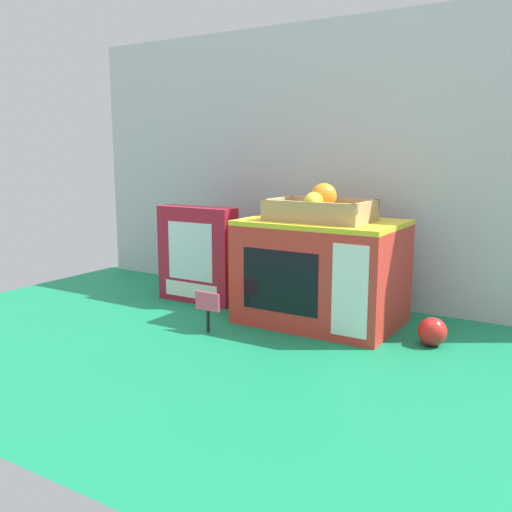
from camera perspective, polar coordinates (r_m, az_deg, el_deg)
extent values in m
plane|color=#147A4C|center=(1.55, 1.89, -5.84)|extent=(1.70, 1.70, 0.00)
cube|color=#B7BABF|center=(1.69, 5.94, 9.21)|extent=(1.61, 0.03, 0.80)
cube|color=red|center=(1.46, 6.67, -1.77)|extent=(0.39, 0.27, 0.25)
cube|color=yellow|center=(1.44, 6.78, 3.40)|extent=(0.39, 0.27, 0.01)
cube|color=black|center=(1.36, 2.43, -2.58)|extent=(0.20, 0.01, 0.15)
cube|color=white|center=(1.29, 9.47, -3.50)|extent=(0.09, 0.01, 0.21)
cube|color=tan|center=(1.42, 6.49, 4.13)|extent=(0.25, 0.16, 0.03)
cube|color=tan|center=(1.35, 5.18, 4.97)|extent=(0.25, 0.01, 0.02)
cube|color=tan|center=(1.48, 7.72, 5.39)|extent=(0.25, 0.01, 0.02)
cube|color=tan|center=(1.47, 2.29, 5.44)|extent=(0.01, 0.16, 0.02)
cube|color=tan|center=(1.37, 11.04, 4.89)|extent=(0.01, 0.16, 0.02)
ellipsoid|color=yellow|center=(1.38, 5.83, 5.50)|extent=(0.06, 0.08, 0.05)
sphere|color=orange|center=(1.42, 6.85, 6.02)|extent=(0.06, 0.06, 0.06)
cube|color=#B2192D|center=(1.66, -5.86, 0.17)|extent=(0.24, 0.07, 0.28)
cube|color=silver|center=(1.63, -6.65, 0.46)|extent=(0.16, 0.00, 0.17)
cube|color=white|center=(1.65, -6.57, -3.45)|extent=(0.19, 0.00, 0.04)
cylinder|color=black|center=(1.39, -4.85, -6.55)|extent=(0.01, 0.01, 0.06)
cube|color=#F44C6B|center=(1.38, -4.93, -4.58)|extent=(0.07, 0.00, 0.05)
sphere|color=red|center=(1.35, 17.37, -7.30)|extent=(0.07, 0.07, 0.07)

